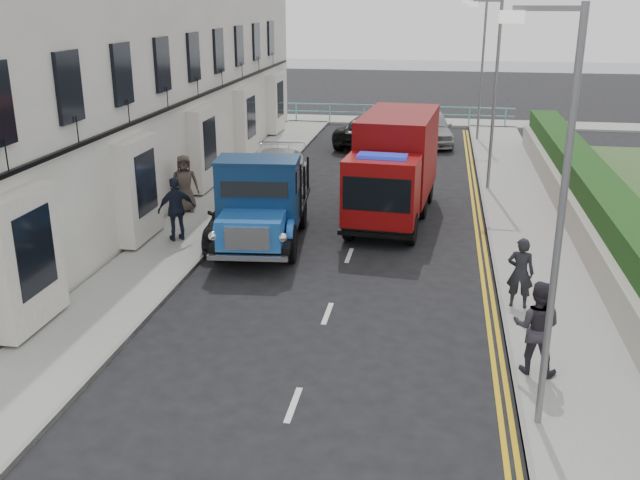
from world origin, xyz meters
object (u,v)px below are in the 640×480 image
Objects in this scene: lamp_near at (554,205)px; lamp_far at (480,61)px; pedestrian_east_near at (520,273)px; parked_car_front at (240,215)px; red_lorry at (395,165)px; lamp_mid at (492,85)px; bedford_lorry at (260,209)px.

lamp_far is at bearing 90.00° from lamp_near.
pedestrian_east_near is (0.22, -21.10, -3.03)m from lamp_far.
red_lorry is at bearing 26.86° from parked_car_front.
parked_car_front is (-7.68, -7.00, -3.26)m from lamp_mid.
bedford_lorry is 0.89× the size of red_lorry.
bedford_lorry is at bearing -128.27° from red_lorry.
lamp_near reaches higher than parked_car_front.
parked_car_front is at bearing -16.97° from pedestrian_east_near.
lamp_far is at bearing 81.79° from red_lorry.
bedford_lorry reaches higher than pedestrian_east_near.
lamp_near is 4.11× the size of pedestrian_east_near.
lamp_far is 1.18× the size of bedford_lorry.
red_lorry is at bearing -128.34° from lamp_mid.
pedestrian_east_near is (3.43, -7.05, -0.84)m from red_lorry.
lamp_mid is 1.61× the size of parked_car_front.
lamp_mid reaches higher than pedestrian_east_near.
bedford_lorry is at bearing 130.14° from lamp_near.
lamp_mid reaches higher than bedford_lorry.
red_lorry is (3.60, 3.87, 0.56)m from bedford_lorry.
red_lorry reaches higher than pedestrian_east_near.
lamp_near is 10.91m from bedford_lorry.
lamp_near is 5.76m from pedestrian_east_near.
lamp_mid is 5.61m from red_lorry.
red_lorry is at bearing -102.85° from lamp_far.
red_lorry is (-3.21, -14.05, -2.19)m from lamp_far.
lamp_far is 14.58m from red_lorry.
red_lorry is at bearing -53.62° from pedestrian_east_near.
red_lorry reaches higher than parked_car_front.
red_lorry is 1.53× the size of parked_car_front.
lamp_mid is 1.05× the size of red_lorry.
lamp_mid is 1.00× the size of lamp_far.
lamp_mid is at bearing -78.41° from pedestrian_east_near.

